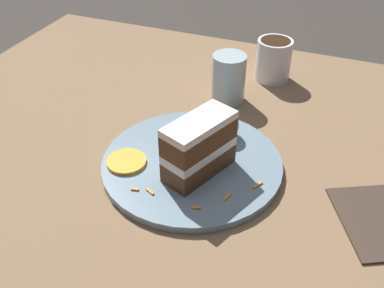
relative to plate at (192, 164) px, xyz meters
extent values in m
plane|color=#38332D|center=(0.03, -0.01, -0.03)|extent=(6.00, 6.00, 0.00)
cube|color=#846647|center=(0.03, -0.01, -0.02)|extent=(1.14, 1.01, 0.02)
cylinder|color=gray|center=(0.00, 0.00, 0.00)|extent=(0.30, 0.30, 0.01)
cube|color=brown|center=(-0.02, 0.02, 0.02)|extent=(0.09, 0.13, 0.04)
cube|color=white|center=(-0.02, 0.02, 0.05)|extent=(0.09, 0.13, 0.02)
cube|color=brown|center=(-0.02, 0.02, 0.08)|extent=(0.09, 0.13, 0.04)
cube|color=white|center=(-0.02, 0.02, 0.10)|extent=(0.09, 0.13, 0.01)
ellipsoid|color=white|center=(-0.03, -0.09, 0.03)|extent=(0.06, 0.05, 0.05)
cylinder|color=orange|center=(0.10, 0.05, 0.01)|extent=(0.07, 0.07, 0.01)
cube|color=orange|center=(-0.12, 0.02, 0.01)|extent=(0.01, 0.02, 0.00)
cube|color=orange|center=(0.03, 0.10, 0.01)|extent=(0.02, 0.01, 0.00)
cube|color=orange|center=(-0.08, 0.06, 0.01)|extent=(0.01, 0.02, 0.00)
cube|color=orange|center=(0.04, -0.03, 0.01)|extent=(0.02, 0.02, 0.00)
cube|color=orange|center=(0.07, -0.04, 0.01)|extent=(0.01, 0.01, 0.00)
cube|color=orange|center=(0.06, 0.10, 0.01)|extent=(0.01, 0.01, 0.00)
cube|color=orange|center=(-0.05, 0.10, 0.01)|extent=(0.01, 0.01, 0.00)
cylinder|color=silver|center=(0.01, -0.23, 0.04)|extent=(0.07, 0.07, 0.10)
cylinder|color=silver|center=(0.01, -0.23, 0.01)|extent=(0.06, 0.06, 0.03)
cylinder|color=white|center=(-0.05, -0.35, 0.04)|extent=(0.08, 0.08, 0.09)
cylinder|color=#382314|center=(-0.05, -0.35, 0.08)|extent=(0.06, 0.06, 0.01)
camera|label=1|loc=(-0.21, 0.54, 0.48)|focal=42.00mm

